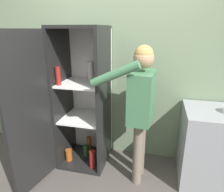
{
  "coord_description": "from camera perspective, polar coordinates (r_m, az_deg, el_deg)",
  "views": [
    {
      "loc": [
        0.57,
        -1.61,
        1.74
      ],
      "look_at": [
        0.02,
        0.63,
        0.97
      ],
      "focal_mm": 32.0,
      "sensor_mm": 36.0,
      "label": 1
    }
  ],
  "objects": [
    {
      "name": "refrigerator",
      "position": [
        2.53,
        -10.72,
        -1.73
      ],
      "size": [
        0.75,
        1.19,
        1.78
      ],
      "color": "black",
      "rests_on": "ground_plane"
    },
    {
      "name": "person",
      "position": [
        2.19,
        8.23,
        -1.2
      ],
      "size": [
        0.64,
        0.57,
        1.59
      ],
      "color": "#726656",
      "rests_on": "ground_plane"
    },
    {
      "name": "wall_back",
      "position": [
        2.69,
        1.32,
        8.64
      ],
      "size": [
        7.0,
        0.06,
        2.55
      ],
      "color": "gray",
      "rests_on": "ground_plane"
    },
    {
      "name": "counter",
      "position": [
        2.66,
        27.53,
        -12.86
      ],
      "size": [
        0.77,
        0.64,
        0.89
      ],
      "color": "gray",
      "rests_on": "ground_plane"
    }
  ]
}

